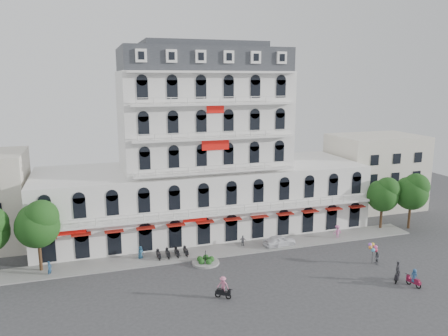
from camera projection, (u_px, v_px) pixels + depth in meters
The scene contains 18 objects.
ground at pixel (248, 282), 45.96m from camera, with size 120.00×120.00×0.00m, color #38383A.
sidewalk at pixel (222, 250), 54.35m from camera, with size 53.00×4.00×0.16m, color gray.
main_building at pixel (203, 160), 60.76m from camera, with size 45.00×15.00×25.80m.
flank_building_east at pixel (375, 171), 72.32m from camera, with size 14.00×10.00×12.00m, color beige.
traffic_island at pixel (206, 261), 50.62m from camera, with size 3.20×3.20×1.60m.
parked_scooter_row at pixel (172, 258), 52.29m from camera, with size 4.40×1.80×1.10m, color black, non-canonical shape.
tree_west_inner at pixel (38, 223), 47.46m from camera, with size 4.76×4.76×8.25m.
tree_east_inner at pixel (383, 193), 61.36m from camera, with size 4.40×4.37×7.57m.
tree_east_outer at pixel (412, 191), 61.55m from camera, with size 4.65×4.65×8.05m.
parked_car at pixel (279, 241), 55.78m from camera, with size 1.72×4.28×1.46m, color white.
rider_east at pixel (414, 278), 44.90m from camera, with size 0.76×1.66×1.94m.
rider_northeast at pixel (398, 271), 45.95m from camera, with size 1.35×1.26×2.30m.
rider_center at pixel (223, 287), 42.41m from camera, with size 1.44×1.24×2.29m.
pedestrian_left at pixel (141, 253), 51.70m from camera, with size 0.80×0.52×1.64m, color navy.
pedestrian_mid at pixel (243, 241), 55.53m from camera, with size 0.89×0.37×1.52m, color slate.
pedestrian_right at pixel (337, 232), 58.42m from camera, with size 1.22×0.70×1.89m, color #CF6EA6.
pedestrian_far at pixel (50, 268), 47.40m from camera, with size 0.60×0.40×1.66m, color navy.
balloon_vendor at pixel (375, 253), 50.29m from camera, with size 1.26×1.20×2.45m.
Camera 1 is at (-15.30, -39.84, 21.05)m, focal length 35.00 mm.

